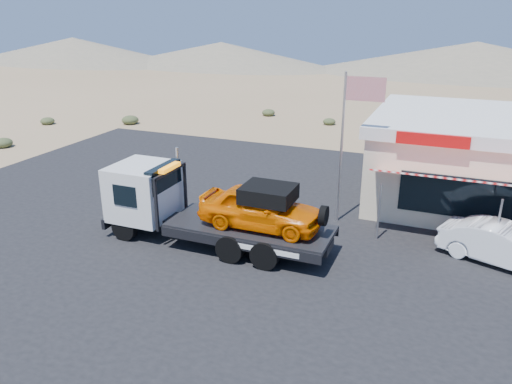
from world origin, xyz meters
TOP-DOWN VIEW (x-y plane):
  - ground at (0.00, 0.00)m, footprint 120.00×120.00m
  - asphalt_lot at (2.00, 3.00)m, footprint 32.00×24.00m
  - tow_truck at (0.86, 0.68)m, footprint 8.41×2.49m
  - white_sedan at (10.74, 3.00)m, footprint 4.37×2.72m
  - jerky_store at (10.50, 8.97)m, footprint 10.40×9.97m
  - flagpole at (4.93, 4.50)m, footprint 1.55×0.10m
  - desert_scrub at (-14.17, 9.35)m, footprint 20.66×31.42m
  - distant_hills at (-9.77, 55.14)m, footprint 126.00×48.00m

SIDE VIEW (x-z plane):
  - ground at x=0.00m, z-range 0.00..0.00m
  - asphalt_lot at x=2.00m, z-range 0.00..0.02m
  - desert_scrub at x=-14.17m, z-range -0.04..0.64m
  - white_sedan at x=10.74m, z-range 0.02..1.38m
  - tow_truck at x=0.86m, z-range 0.11..2.92m
  - distant_hills at x=-9.77m, z-range -0.21..3.99m
  - jerky_store at x=10.50m, z-range 0.04..3.94m
  - flagpole at x=4.93m, z-range 0.76..6.76m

